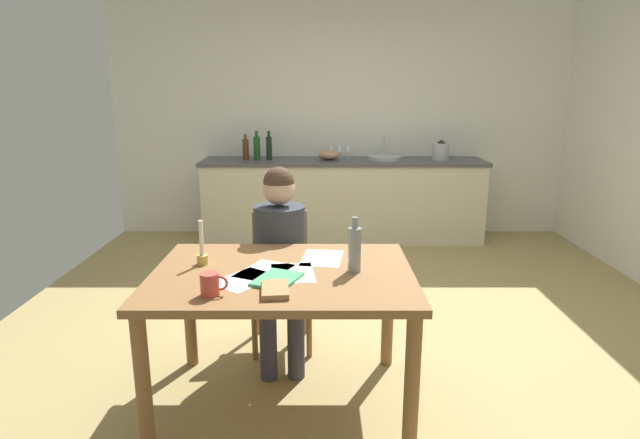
% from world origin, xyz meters
% --- Properties ---
extents(ground_plane, '(5.20, 5.20, 0.04)m').
position_xyz_m(ground_plane, '(0.00, 0.00, -0.02)').
color(ground_plane, tan).
extents(wall_back, '(5.20, 0.12, 2.60)m').
position_xyz_m(wall_back, '(0.00, 2.60, 1.30)').
color(wall_back, silver).
rests_on(wall_back, ground).
extents(kitchen_counter, '(3.09, 0.64, 0.90)m').
position_xyz_m(kitchen_counter, '(0.00, 2.24, 0.45)').
color(kitchen_counter, beige).
rests_on(kitchen_counter, ground).
extents(dining_table, '(1.32, 0.96, 0.76)m').
position_xyz_m(dining_table, '(-0.44, -0.96, 0.65)').
color(dining_table, olive).
rests_on(dining_table, ground).
extents(chair_at_table, '(0.43, 0.43, 0.87)m').
position_xyz_m(chair_at_table, '(-0.51, -0.24, 0.49)').
color(chair_at_table, olive).
rests_on(chair_at_table, ground).
extents(person_seated, '(0.35, 0.61, 1.19)m').
position_xyz_m(person_seated, '(-0.50, -0.38, 0.68)').
color(person_seated, '#333842').
rests_on(person_seated, ground).
extents(coffee_mug, '(0.12, 0.08, 0.10)m').
position_xyz_m(coffee_mug, '(-0.74, -1.27, 0.81)').
color(coffee_mug, '#D84C3F').
rests_on(coffee_mug, dining_table).
extents(candlestick, '(0.06, 0.06, 0.24)m').
position_xyz_m(candlestick, '(-0.87, -0.85, 0.82)').
color(candlestick, gold).
rests_on(candlestick, dining_table).
extents(book_magazine, '(0.26, 0.29, 0.02)m').
position_xyz_m(book_magazine, '(-0.46, -1.09, 0.76)').
color(book_magazine, '#459B66').
rests_on(book_magazine, dining_table).
extents(book_cookery, '(0.14, 0.21, 0.03)m').
position_xyz_m(book_cookery, '(-0.46, -1.24, 0.77)').
color(book_cookery, '#A5774A').
rests_on(book_cookery, dining_table).
extents(paper_letter, '(0.32, 0.36, 0.00)m').
position_xyz_m(paper_letter, '(-0.54, -0.95, 0.76)').
color(paper_letter, white).
rests_on(paper_letter, dining_table).
extents(paper_bill, '(0.24, 0.32, 0.00)m').
position_xyz_m(paper_bill, '(-0.39, -0.98, 0.76)').
color(paper_bill, white).
rests_on(paper_bill, dining_table).
extents(paper_envelope, '(0.25, 0.32, 0.00)m').
position_xyz_m(paper_envelope, '(-0.24, -0.75, 0.76)').
color(paper_envelope, white).
rests_on(paper_envelope, dining_table).
extents(paper_receipt, '(0.35, 0.36, 0.00)m').
position_xyz_m(paper_receipt, '(-0.62, -1.08, 0.76)').
color(paper_receipt, white).
rests_on(paper_receipt, dining_table).
extents(wine_bottle_on_table, '(0.07, 0.07, 0.28)m').
position_xyz_m(wine_bottle_on_table, '(-0.08, -0.96, 0.88)').
color(wine_bottle_on_table, '#8C999E').
rests_on(wine_bottle_on_table, dining_table).
extents(sink_unit, '(0.36, 0.36, 0.24)m').
position_xyz_m(sink_unit, '(0.46, 2.24, 0.92)').
color(sink_unit, '#B2B7BC').
rests_on(sink_unit, kitchen_counter).
extents(bottle_oil, '(0.07, 0.07, 0.28)m').
position_xyz_m(bottle_oil, '(-1.07, 2.25, 1.02)').
color(bottle_oil, '#593319').
rests_on(bottle_oil, kitchen_counter).
extents(bottle_vinegar, '(0.07, 0.07, 0.31)m').
position_xyz_m(bottle_vinegar, '(-0.94, 2.23, 1.03)').
color(bottle_vinegar, '#194C23').
rests_on(bottle_vinegar, kitchen_counter).
extents(bottle_wine_red, '(0.06, 0.06, 0.31)m').
position_xyz_m(bottle_wine_red, '(-0.81, 2.25, 1.03)').
color(bottle_wine_red, black).
rests_on(bottle_wine_red, kitchen_counter).
extents(mixing_bowl, '(0.24, 0.24, 0.11)m').
position_xyz_m(mixing_bowl, '(-0.15, 2.25, 0.95)').
color(mixing_bowl, tan).
rests_on(mixing_bowl, kitchen_counter).
extents(stovetop_kettle, '(0.18, 0.18, 0.22)m').
position_xyz_m(stovetop_kettle, '(1.07, 2.24, 1.00)').
color(stovetop_kettle, '#B7BABF').
rests_on(stovetop_kettle, kitchen_counter).
extents(wine_glass_near_sink, '(0.07, 0.07, 0.15)m').
position_xyz_m(wine_glass_near_sink, '(0.06, 2.39, 1.01)').
color(wine_glass_near_sink, silver).
rests_on(wine_glass_near_sink, kitchen_counter).
extents(wine_glass_by_kettle, '(0.07, 0.07, 0.15)m').
position_xyz_m(wine_glass_by_kettle, '(-0.03, 2.39, 1.01)').
color(wine_glass_by_kettle, silver).
rests_on(wine_glass_by_kettle, kitchen_counter).
extents(wine_glass_back_left, '(0.07, 0.07, 0.15)m').
position_xyz_m(wine_glass_back_left, '(-0.13, 2.39, 1.01)').
color(wine_glass_back_left, silver).
rests_on(wine_glass_back_left, kitchen_counter).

